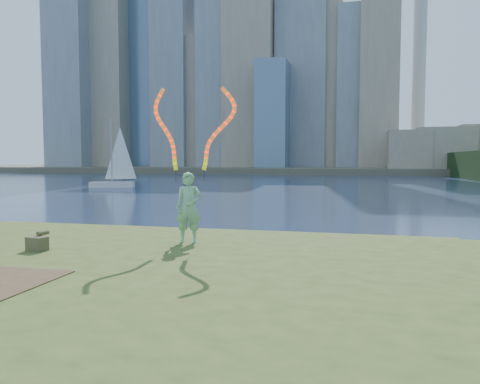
# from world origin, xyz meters

# --- Properties ---
(ground) EXTENTS (320.00, 320.00, 0.00)m
(ground) POSITION_xyz_m (0.00, 0.00, 0.00)
(ground) COLOR #1A2742
(ground) RESTS_ON ground
(grassy_knoll) EXTENTS (20.00, 18.00, 0.80)m
(grassy_knoll) POSITION_xyz_m (0.00, -2.30, 0.34)
(grassy_knoll) COLOR #3A4A1A
(grassy_knoll) RESTS_ON ground
(far_shore) EXTENTS (320.00, 40.00, 1.20)m
(far_shore) POSITION_xyz_m (0.00, 95.00, 0.60)
(far_shore) COLOR #514C3C
(far_shore) RESTS_ON ground
(woman_with_ribbons) EXTENTS (2.04, 0.65, 4.11)m
(woman_with_ribbons) POSITION_xyz_m (0.39, 1.67, 2.20)
(woman_with_ribbons) COLOR #137127
(woman_with_ribbons) RESTS_ON grassy_knoll
(canvas_bag) EXTENTS (0.49, 0.55, 0.42)m
(canvas_bag) POSITION_xyz_m (-2.58, -0.12, 0.97)
(canvas_bag) COLOR #484328
(canvas_bag) RESTS_ON grassy_knoll
(sailboat) EXTENTS (4.62, 2.72, 7.03)m
(sailboat) POSITION_xyz_m (-19.29, 33.88, 1.21)
(sailboat) COLOR silver
(sailboat) RESTS_ON ground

